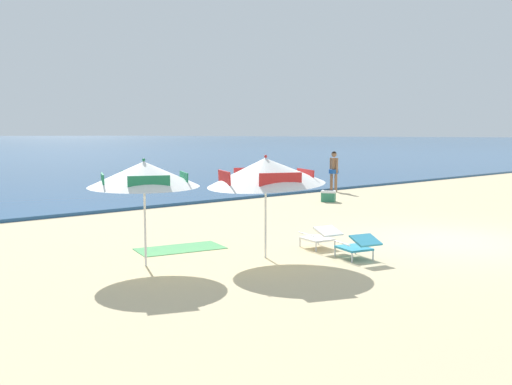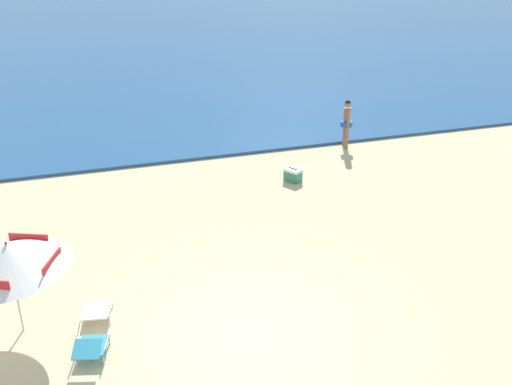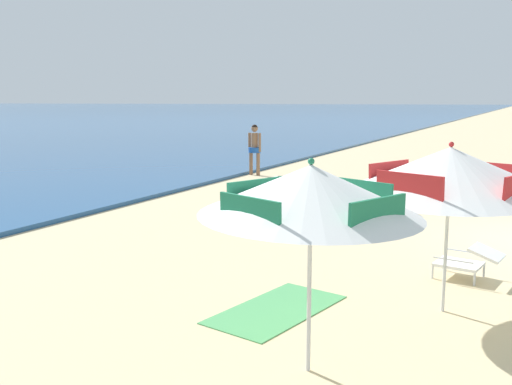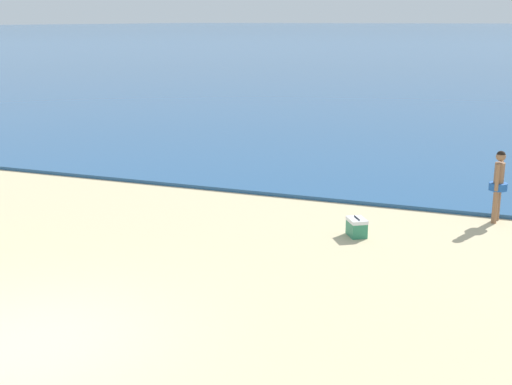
% 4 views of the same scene
% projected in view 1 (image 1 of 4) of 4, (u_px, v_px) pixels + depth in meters
% --- Properties ---
extents(ground_plane, '(800.00, 800.00, 0.00)m').
position_uv_depth(ground_plane, '(449.00, 241.00, 12.37)').
color(ground_plane, '#CCB78C').
extents(beach_umbrella_striped_main, '(2.43, 2.40, 2.02)m').
position_uv_depth(beach_umbrella_striped_main, '(266.00, 171.00, 10.51)').
color(beach_umbrella_striped_main, silver).
rests_on(beach_umbrella_striped_main, ground).
extents(beach_umbrella_striped_second, '(2.73, 2.73, 1.97)m').
position_uv_depth(beach_umbrella_striped_second, '(144.00, 174.00, 9.84)').
color(beach_umbrella_striped_second, silver).
rests_on(beach_umbrella_striped_second, ground).
extents(lounge_chair_under_umbrella, '(0.74, 0.97, 0.50)m').
position_uv_depth(lounge_chair_under_umbrella, '(358.00, 245.00, 10.51)').
color(lounge_chair_under_umbrella, teal).
rests_on(lounge_chair_under_umbrella, ground).
extents(lounge_chair_beside_umbrella, '(0.67, 0.94, 0.50)m').
position_uv_depth(lounge_chair_beside_umbrella, '(321.00, 236.00, 11.47)').
color(lounge_chair_beside_umbrella, white).
rests_on(lounge_chair_beside_umbrella, ground).
extents(person_standing_near_shore, '(0.41, 0.50, 1.69)m').
position_uv_depth(person_standing_near_shore, '(334.00, 168.00, 22.96)').
color(person_standing_near_shore, '#8C6042').
rests_on(person_standing_near_shore, ground).
extents(cooler_box, '(0.56, 0.61, 0.43)m').
position_uv_depth(cooler_box, '(328.00, 196.00, 19.55)').
color(cooler_box, '#2D7F5B').
rests_on(cooler_box, ground).
extents(beach_towel, '(1.95, 1.26, 0.01)m').
position_uv_depth(beach_towel, '(180.00, 249.00, 11.52)').
color(beach_towel, '#4C9E5B').
rests_on(beach_towel, ground).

